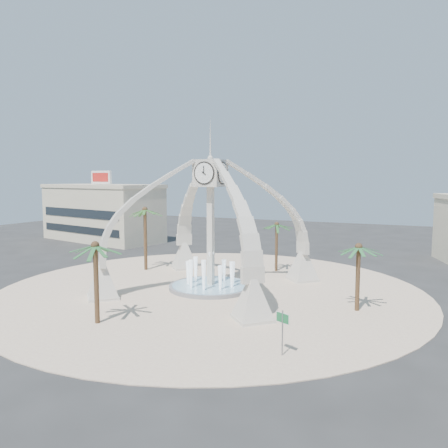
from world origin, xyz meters
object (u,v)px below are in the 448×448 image
at_px(street_sign, 283,324).
at_px(clock_tower, 211,222).
at_px(fountain, 211,286).
at_px(palm_south, 95,247).
at_px(palm_north, 277,225).
at_px(palm_east, 359,248).
at_px(palm_west, 145,211).

bearing_deg(street_sign, clock_tower, 156.62).
bearing_deg(fountain, palm_south, -103.27).
xyz_separation_m(palm_north, palm_south, (-6.06, -22.90, 0.38)).
xyz_separation_m(palm_north, street_sign, (7.95, -22.83, -3.31)).
relative_size(palm_east, palm_north, 0.98).
xyz_separation_m(clock_tower, palm_south, (-2.95, -12.50, -0.80)).
distance_m(clock_tower, palm_south, 12.86).
xyz_separation_m(palm_west, palm_south, (7.80, -17.07, -1.22)).
height_order(fountain, palm_east, palm_east).
distance_m(palm_west, palm_north, 15.12).
relative_size(clock_tower, fountain, 2.24).
xyz_separation_m(palm_east, palm_south, (-16.70, -11.19, 0.56)).
bearing_deg(palm_south, fountain, 76.73).
bearing_deg(street_sign, palm_south, -154.78).
relative_size(palm_west, palm_north, 1.29).
bearing_deg(fountain, street_sign, -48.31).
distance_m(palm_north, street_sign, 24.40).
xyz_separation_m(fountain, street_sign, (11.07, -12.43, 1.71)).
distance_m(palm_south, street_sign, 14.49).
height_order(fountain, palm_north, palm_north).
bearing_deg(palm_east, palm_north, 132.24).
xyz_separation_m(clock_tower, fountain, (0.00, 0.00, -6.20)).
bearing_deg(clock_tower, palm_south, -103.27).
distance_m(clock_tower, street_sign, 17.23).
relative_size(fountain, palm_east, 1.36).
bearing_deg(palm_west, street_sign, -37.93).
distance_m(fountain, palm_east, 14.64).
bearing_deg(palm_north, palm_east, -47.76).
xyz_separation_m(palm_west, street_sign, (21.81, -17.00, -4.91)).
relative_size(fountain, palm_south, 1.23).
xyz_separation_m(palm_east, street_sign, (-2.69, -11.12, -3.13)).
bearing_deg(palm_south, palm_north, 75.18).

